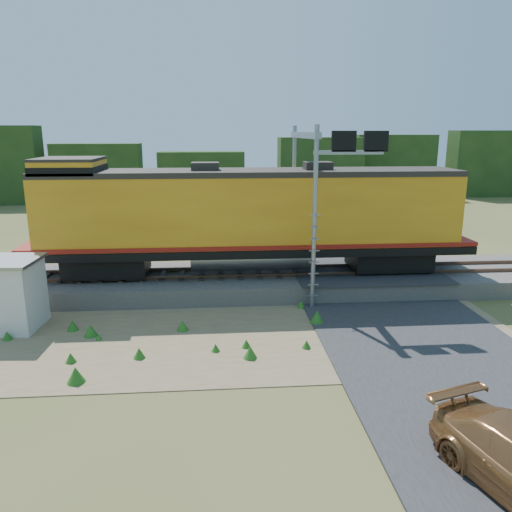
{
  "coord_description": "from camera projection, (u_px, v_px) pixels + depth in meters",
  "views": [
    {
      "loc": [
        -0.17,
        -16.8,
        7.41
      ],
      "look_at": [
        1.44,
        3.0,
        2.4
      ],
      "focal_mm": 35.0,
      "sensor_mm": 36.0,
      "label": 1
    }
  ],
  "objects": [
    {
      "name": "ground",
      "position": [
        223.0,
        341.0,
        18.06
      ],
      "size": [
        140.0,
        140.0,
        0.0
      ],
      "primitive_type": "plane",
      "color": "#475123",
      "rests_on": "ground"
    },
    {
      "name": "ballast",
      "position": [
        221.0,
        282.0,
        23.76
      ],
      "size": [
        70.0,
        5.0,
        0.8
      ],
      "primitive_type": "cube",
      "color": "slate",
      "rests_on": "ground"
    },
    {
      "name": "rails",
      "position": [
        221.0,
        272.0,
        23.65
      ],
      "size": [
        70.0,
        1.54,
        0.16
      ],
      "color": "brown",
      "rests_on": "ballast"
    },
    {
      "name": "dirt_shoulder",
      "position": [
        169.0,
        337.0,
        18.38
      ],
      "size": [
        26.0,
        8.0,
        0.03
      ],
      "primitive_type": "cube",
      "color": "#8C7754",
      "rests_on": "ground"
    },
    {
      "name": "road",
      "position": [
        403.0,
        325.0,
        19.31
      ],
      "size": [
        7.0,
        66.0,
        0.86
      ],
      "color": "#38383A",
      "rests_on": "ground"
    },
    {
      "name": "tree_line_north",
      "position": [
        217.0,
        172.0,
        54.04
      ],
      "size": [
        130.0,
        3.0,
        6.5
      ],
      "color": "#1A3613",
      "rests_on": "ground"
    },
    {
      "name": "weed_clumps",
      "position": [
        125.0,
        343.0,
        17.88
      ],
      "size": [
        15.0,
        6.2,
        0.56
      ],
      "primitive_type": null,
      "color": "#2A661D",
      "rests_on": "ground"
    },
    {
      "name": "locomotive",
      "position": [
        244.0,
        216.0,
        23.08
      ],
      "size": [
        20.53,
        3.13,
        5.3
      ],
      "color": "black",
      "rests_on": "rails"
    },
    {
      "name": "shed",
      "position": [
        9.0,
        294.0,
        18.94
      ],
      "size": [
        2.44,
        2.44,
        2.73
      ],
      "rotation": [
        0.0,
        0.0,
        -0.06
      ],
      "color": "silver",
      "rests_on": "ground"
    },
    {
      "name": "signal_gantry",
      "position": [
        315.0,
        170.0,
        22.14
      ],
      "size": [
        3.03,
        6.2,
        7.65
      ],
      "color": "gray",
      "rests_on": "ground"
    }
  ]
}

